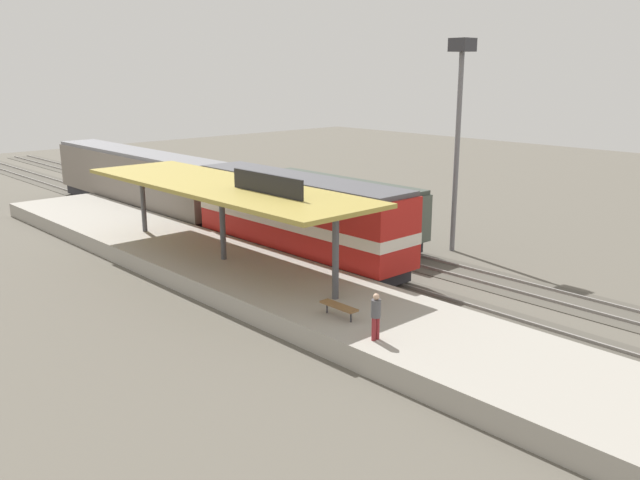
{
  "coord_description": "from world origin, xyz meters",
  "views": [
    {
      "loc": [
        -22.67,
        -26.56,
        10.12
      ],
      "look_at": [
        -1.38,
        -3.6,
        2.0
      ],
      "focal_mm": 37.16,
      "sensor_mm": 36.0,
      "label": 1
    }
  ],
  "objects_px": {
    "passenger_carriage_single": "(136,179)",
    "light_mast": "(460,101)",
    "platform_bench": "(339,306)",
    "locomotive": "(298,217)",
    "person_waiting": "(376,314)",
    "freight_car": "(337,209)"
  },
  "relations": [
    {
      "from": "platform_bench",
      "to": "person_waiting",
      "type": "xyz_separation_m",
      "value": [
        -0.56,
        -2.41,
        0.51
      ]
    },
    {
      "from": "platform_bench",
      "to": "person_waiting",
      "type": "height_order",
      "value": "person_waiting"
    },
    {
      "from": "locomotive",
      "to": "light_mast",
      "type": "distance_m",
      "value": 10.79
    },
    {
      "from": "platform_bench",
      "to": "light_mast",
      "type": "height_order",
      "value": "light_mast"
    },
    {
      "from": "platform_bench",
      "to": "passenger_carriage_single",
      "type": "bearing_deg",
      "value": 77.58
    },
    {
      "from": "platform_bench",
      "to": "freight_car",
      "type": "bearing_deg",
      "value": 45.9
    },
    {
      "from": "passenger_carriage_single",
      "to": "light_mast",
      "type": "xyz_separation_m",
      "value": [
        7.8,
        -22.45,
        6.08
      ]
    },
    {
      "from": "locomotive",
      "to": "passenger_carriage_single",
      "type": "height_order",
      "value": "locomotive"
    },
    {
      "from": "platform_bench",
      "to": "person_waiting",
      "type": "relative_size",
      "value": 0.99
    },
    {
      "from": "passenger_carriage_single",
      "to": "person_waiting",
      "type": "height_order",
      "value": "passenger_carriage_single"
    },
    {
      "from": "passenger_carriage_single",
      "to": "light_mast",
      "type": "bearing_deg",
      "value": -70.84
    },
    {
      "from": "light_mast",
      "to": "person_waiting",
      "type": "distance_m",
      "value": 17.34
    },
    {
      "from": "platform_bench",
      "to": "passenger_carriage_single",
      "type": "distance_m",
      "value": 27.9
    },
    {
      "from": "locomotive",
      "to": "passenger_carriage_single",
      "type": "bearing_deg",
      "value": 90.0
    },
    {
      "from": "platform_bench",
      "to": "locomotive",
      "type": "distance_m",
      "value": 11.06
    },
    {
      "from": "locomotive",
      "to": "passenger_carriage_single",
      "type": "distance_m",
      "value": 18.0
    },
    {
      "from": "locomotive",
      "to": "light_mast",
      "type": "relative_size",
      "value": 1.23
    },
    {
      "from": "person_waiting",
      "to": "light_mast",
      "type": "bearing_deg",
      "value": 26.6
    },
    {
      "from": "platform_bench",
      "to": "locomotive",
      "type": "bearing_deg",
      "value": 56.99
    },
    {
      "from": "locomotive",
      "to": "light_mast",
      "type": "height_order",
      "value": "light_mast"
    },
    {
      "from": "locomotive",
      "to": "passenger_carriage_single",
      "type": "xyz_separation_m",
      "value": [
        0.0,
        18.0,
        -0.1
      ]
    },
    {
      "from": "passenger_carriage_single",
      "to": "platform_bench",
      "type": "bearing_deg",
      "value": -102.42
    }
  ]
}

